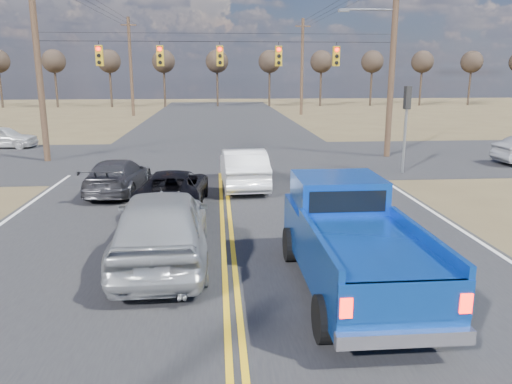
{
  "coord_description": "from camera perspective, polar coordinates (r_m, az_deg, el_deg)",
  "views": [
    {
      "loc": [
        -0.25,
        -8.28,
        4.49
      ],
      "look_at": [
        0.74,
        4.12,
        1.5
      ],
      "focal_mm": 35.0,
      "sensor_mm": 36.0,
      "label": 1
    }
  ],
  "objects": [
    {
      "name": "ground",
      "position": [
        9.42,
        -2.56,
        -14.96
      ],
      "size": [
        160.0,
        160.0,
        0.0
      ],
      "primitive_type": "plane",
      "color": "brown",
      "rests_on": "ground"
    },
    {
      "name": "road_main",
      "position": [
        18.82,
        -3.65,
        -0.31
      ],
      "size": [
        14.0,
        120.0,
        0.02
      ],
      "primitive_type": "cube",
      "color": "#28282B",
      "rests_on": "ground"
    },
    {
      "name": "road_cross",
      "position": [
        26.66,
        -3.95,
        3.79
      ],
      "size": [
        120.0,
        12.0,
        0.02
      ],
      "primitive_type": "cube",
      "color": "#28282B",
      "rests_on": "ground"
    },
    {
      "name": "signal_gantry",
      "position": [
        26.08,
        -3.0,
        14.76
      ],
      "size": [
        19.6,
        4.83,
        10.0
      ],
      "color": "#473323",
      "rests_on": "ground"
    },
    {
      "name": "utility_poles",
      "position": [
        25.29,
        -4.12,
        15.16
      ],
      "size": [
        19.6,
        58.32,
        10.0
      ],
      "color": "#473323",
      "rests_on": "ground"
    },
    {
      "name": "treeline",
      "position": [
        35.26,
        -4.29,
        15.45
      ],
      "size": [
        87.0,
        117.8,
        7.4
      ],
      "color": "#33261C",
      "rests_on": "ground"
    },
    {
      "name": "pickup_truck",
      "position": [
        10.64,
        10.86,
        -5.56
      ],
      "size": [
        2.34,
        5.81,
        2.18
      ],
      "rotation": [
        0.0,
        0.0,
        0.0
      ],
      "color": "black",
      "rests_on": "ground"
    },
    {
      "name": "silver_suv",
      "position": [
        12.12,
        -10.69,
        -3.81
      ],
      "size": [
        2.35,
        5.51,
        1.86
      ],
      "primitive_type": "imported",
      "rotation": [
        0.0,
        0.0,
        3.17
      ],
      "color": "#989BA0",
      "rests_on": "ground"
    },
    {
      "name": "black_suv",
      "position": [
        17.17,
        -9.44,
        0.4
      ],
      "size": [
        2.37,
        4.76,
        1.3
      ],
      "primitive_type": "imported",
      "rotation": [
        0.0,
        0.0,
        3.09
      ],
      "color": "black",
      "rests_on": "ground"
    },
    {
      "name": "white_car_queue",
      "position": [
        19.91,
        -1.45,
        2.78
      ],
      "size": [
        1.83,
        4.81,
        1.57
      ],
      "primitive_type": "imported",
      "rotation": [
        0.0,
        0.0,
        3.18
      ],
      "color": "white",
      "rests_on": "ground"
    },
    {
      "name": "dgrey_car_queue",
      "position": [
        19.72,
        -15.5,
        1.78
      ],
      "size": [
        2.15,
        4.59,
        1.29
      ],
      "primitive_type": "imported",
      "rotation": [
        0.0,
        0.0,
        3.06
      ],
      "color": "#343439",
      "rests_on": "ground"
    },
    {
      "name": "cross_car_west",
      "position": [
        34.06,
        -26.97,
        5.62
      ],
      "size": [
        1.87,
        4.05,
        1.35
      ],
      "primitive_type": "imported",
      "rotation": [
        0.0,
        0.0,
        1.5
      ],
      "color": "silver",
      "rests_on": "ground"
    }
  ]
}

